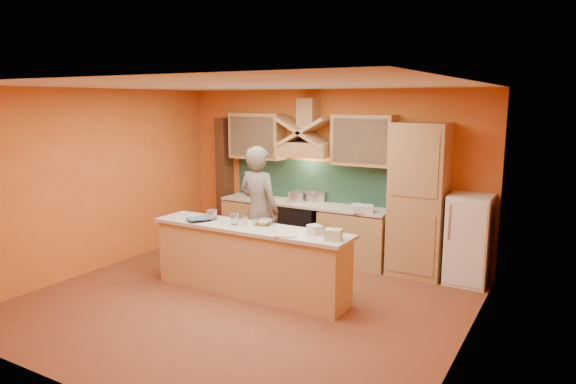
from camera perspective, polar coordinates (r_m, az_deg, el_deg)
The scene contains 36 objects.
floor at distance 6.95m, azimuth -4.89°, elevation -12.01°, with size 5.50×5.00×0.01m, color brown.
ceiling at distance 6.44m, azimuth -5.27°, elevation 11.74°, with size 5.50×5.00×0.01m, color white.
wall_back at distance 8.69m, azimuth 4.42°, elevation 2.06°, with size 5.50×0.02×2.80m, color orange.
wall_front at distance 4.78m, azimuth -22.58°, elevation -5.38°, with size 5.50×0.02×2.80m, color orange.
wall_left at distance 8.42m, azimuth -20.60°, elevation 1.18°, with size 0.02×5.00×2.80m, color orange.
wall_right at distance 5.49m, azimuth 19.21°, elevation -3.23°, with size 0.02×5.00×2.80m, color orange.
base_cabinet_left at distance 9.22m, azimuth -3.51°, elevation -3.60°, with size 1.10×0.60×0.86m, color tan.
base_cabinet_right at distance 8.36m, azimuth 7.47°, elevation -5.11°, with size 1.10×0.60×0.86m, color tan.
counter_top at distance 8.64m, azimuth 1.72°, elevation -1.32°, with size 3.00×0.62×0.04m, color beige.
stove at distance 8.75m, azimuth 1.71°, elevation -4.21°, with size 0.60×0.58×0.90m, color black.
backsplash at distance 8.83m, azimuth 2.61°, elevation 1.23°, with size 3.00×0.03×0.70m, color #1B3D2F.
range_hood at distance 8.55m, azimuth 1.91°, elevation 4.79°, with size 0.92×0.50×0.24m, color tan.
hood_chimney at distance 8.61m, azimuth 2.25°, elevation 8.69°, with size 0.30×0.30×0.50m, color tan.
upper_cabinet_left at distance 9.11m, azimuth -3.44°, elevation 6.24°, with size 1.00×0.35×0.80m, color tan.
upper_cabinet_right at distance 8.19m, azimuth 8.39°, elevation 5.71°, with size 1.00×0.35×0.80m, color tan.
pantry_column at distance 7.88m, azimuth 14.32°, elevation -0.90°, with size 0.80×0.60×2.30m, color tan.
fridge at distance 7.83m, azimuth 19.46°, elevation -5.00°, with size 0.58×0.60×1.30m, color white.
trim_column_left at distance 9.66m, azimuth -7.03°, elevation 1.33°, with size 0.20×0.30×2.30m, color #472816.
island_body at distance 7.08m, azimuth -4.21°, elevation -7.78°, with size 2.80×0.55×0.88m, color tan.
island_top at distance 6.95m, azimuth -4.27°, elevation -4.01°, with size 2.90×0.62×0.05m, color beige.
person at distance 7.82m, azimuth -3.27°, elevation -1.99°, with size 0.71×0.47×1.95m, color #70665B.
pot_large at distance 8.71m, azimuth 0.89°, elevation -0.65°, with size 0.27×0.27×0.17m, color silver.
pot_small at distance 8.74m, azimuth 2.49°, elevation -0.69°, with size 0.18×0.18×0.15m, color #B4B4BB.
soap_bottle_a at distance 9.03m, azimuth -2.80°, elevation -0.02°, with size 0.09×0.10×0.21m, color silver.
soap_bottle_b at distance 9.21m, azimuth -4.40°, elevation 0.30°, with size 0.10×0.10×0.25m, color #376599.
bowl_back at distance 8.19m, azimuth 7.62°, elevation -1.63°, with size 0.24×0.24×0.08m, color silver.
dish_rack at distance 7.98m, azimuth 8.33°, elevation -1.85°, with size 0.31×0.24×0.11m, color silver.
book_lower at distance 7.52m, azimuth -10.16°, elevation -2.75°, with size 0.25×0.33×0.03m, color #A24E39.
book_upper at distance 7.42m, azimuth -10.13°, elevation -2.76°, with size 0.24×0.32×0.02m, color #3C5F84.
jar_large at distance 7.36m, azimuth -8.45°, elevation -2.52°, with size 0.14×0.14×0.15m, color white.
jar_small at distance 7.05m, azimuth -5.92°, elevation -3.02°, with size 0.12×0.12×0.15m, color white.
kitchen_scale at distance 7.03m, azimuth -5.10°, elevation -3.25°, with size 0.11×0.11×0.10m, color white.
mixing_bowl at distance 7.02m, azimuth -2.75°, elevation -3.37°, with size 0.27×0.27×0.07m, color white.
cloth at distance 6.44m, azimuth -0.23°, elevation -4.82°, with size 0.25×0.19×0.02m, color beige.
grocery_bag_a at distance 6.28m, azimuth 5.09°, elevation -4.72°, with size 0.20×0.16×0.13m, color beige.
grocery_bag_b at distance 6.53m, azimuth 3.02°, elevation -4.19°, with size 0.18×0.14×0.11m, color beige.
Camera 1 is at (3.71, -5.27, 2.61)m, focal length 32.00 mm.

